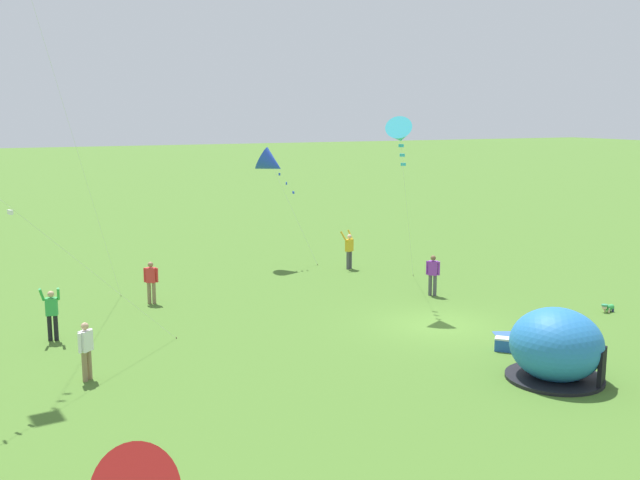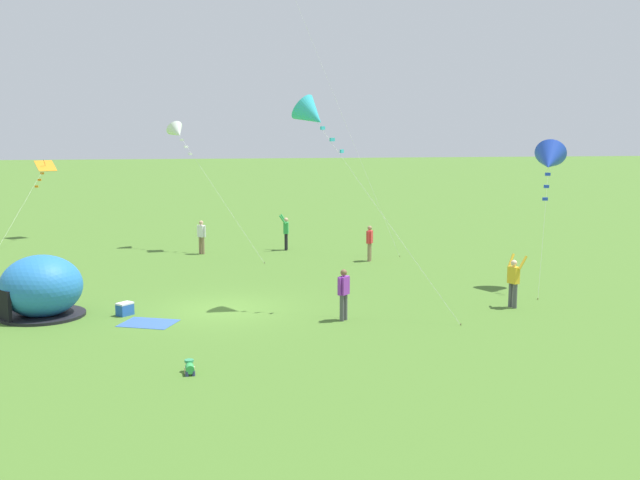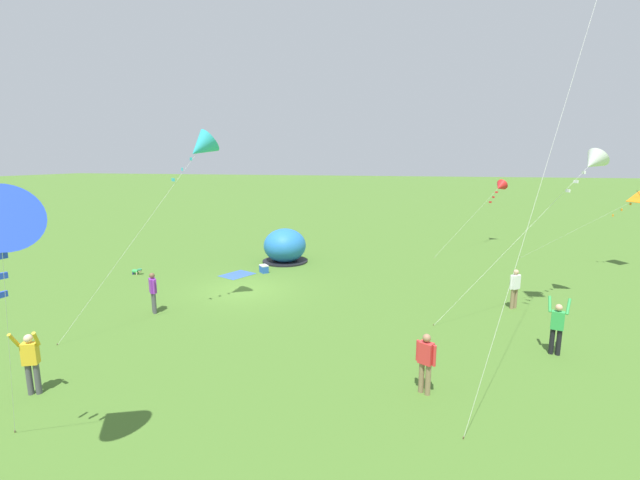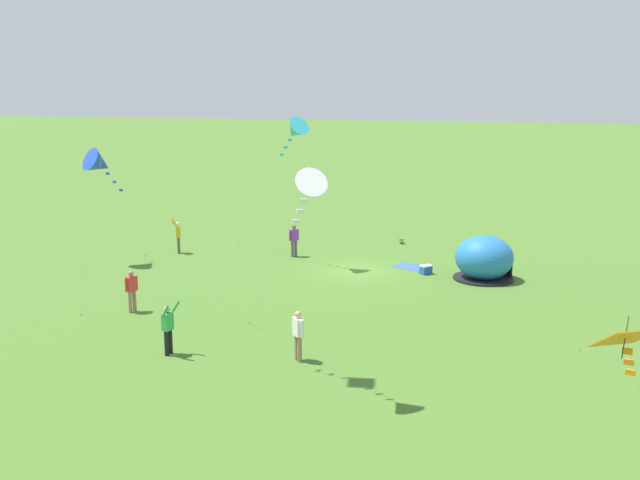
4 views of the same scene
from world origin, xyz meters
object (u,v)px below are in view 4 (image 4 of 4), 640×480
object	(u,v)px
person_center_field	(298,333)
kite_white	(308,188)
kite_orange	(626,342)
popup_tent	(484,259)
person_with_toddler	(168,327)
kite_cyan	(295,131)
person_strolling	(294,239)
person_far_back	(132,289)
kite_blue	(100,164)
cooler_box	(426,270)
person_near_tent	(178,235)
toddler_crawling	(401,240)

from	to	relation	value
person_center_field	kite_white	size ratio (longest dim) A/B	0.25
kite_orange	popup_tent	bearing A→B (deg)	-81.24
person_with_toddler	kite_cyan	size ratio (longest dim) A/B	0.25
kite_cyan	person_strolling	bearing A→B (deg)	-72.33
person_far_back	person_strolling	world-z (taller)	same
person_strolling	kite_blue	size ratio (longest dim) A/B	0.29
cooler_box	person_with_toddler	bearing A→B (deg)	60.52
kite_cyan	kite_blue	bearing A→B (deg)	8.78
kite_cyan	person_far_back	bearing A→B (deg)	63.63
kite_white	popup_tent	bearing A→B (deg)	-107.10
kite_white	kite_orange	distance (m)	9.40
person_near_tent	person_far_back	size ratio (longest dim) A/B	1.10
person_far_back	kite_orange	bearing A→B (deg)	145.66
person_far_back	person_with_toddler	xyz separation A→B (m)	(-3.49, 4.13, 0.03)
toddler_crawling	person_with_toddler	bearing A→B (deg)	74.99
cooler_box	kite_white	bearing A→B (deg)	82.99
person_near_tent	person_strolling	bearing A→B (deg)	-173.91
kite_blue	kite_cyan	world-z (taller)	kite_cyan
popup_tent	toddler_crawling	world-z (taller)	popup_tent
person_center_field	kite_white	xyz separation A→B (m)	(-1.08, 2.76, 5.22)
kite_blue	person_near_tent	bearing A→B (deg)	-132.43
kite_blue	kite_orange	world-z (taller)	kite_blue
person_with_toddler	kite_blue	distance (m)	15.03
popup_tent	person_center_field	distance (m)	13.49
person_far_back	kite_white	xyz separation A→B (m)	(-8.98, 6.42, 5.22)
kite_cyan	kite_orange	world-z (taller)	kite_cyan
person_with_toddler	kite_cyan	distance (m)	14.22
cooler_box	kite_white	xyz separation A→B (m)	(1.89, 15.34, 5.96)
popup_tent	person_with_toddler	bearing A→B (deg)	51.51
person_with_toddler	kite_white	xyz separation A→B (m)	(-5.49, 2.29, 5.19)
popup_tent	person_center_field	world-z (taller)	popup_tent
person_far_back	kite_blue	world-z (taller)	kite_blue
person_far_back	person_strolling	distance (m)	11.58
person_near_tent	person_strolling	xyz separation A→B (m)	(-6.31, -0.67, -0.03)
toddler_crawling	person_center_field	xyz separation A→B (m)	(0.88, 19.28, 0.79)
kite_white	kite_cyan	bearing A→B (deg)	-73.20
kite_orange	toddler_crawling	bearing A→B (deg)	-73.73
person_far_back	person_strolling	bearing A→B (deg)	-108.60
popup_tent	toddler_crawling	size ratio (longest dim) A/B	5.12
cooler_box	kite_blue	size ratio (longest dim) A/B	0.11
toddler_crawling	kite_cyan	bearing A→B (deg)	57.02
toddler_crawling	kite_orange	world-z (taller)	kite_orange
kite_orange	person_far_back	bearing A→B (deg)	-34.34
cooler_box	person_far_back	size ratio (longest dim) A/B	0.37
popup_tent	person_far_back	xyz separation A→B (m)	(13.60, 8.58, -0.03)
toddler_crawling	kite_cyan	size ratio (longest dim) A/B	0.07
popup_tent	kite_cyan	world-z (taller)	kite_cyan
kite_white	kite_orange	bearing A→B (deg)	147.11
kite_white	cooler_box	bearing A→B (deg)	-97.01
popup_tent	kite_white	world-z (taller)	kite_white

